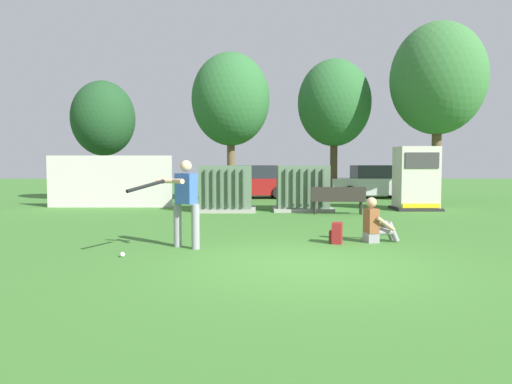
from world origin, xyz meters
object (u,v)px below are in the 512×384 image
(generator_enclosure, at_px, (418,179))
(batter, at_px, (186,199))
(sports_ball, at_px, (124,254))
(parked_car_leftmost, at_px, (253,183))
(park_bench, at_px, (340,198))
(backpack, at_px, (338,233))
(seated_spectator, at_px, (377,224))
(transformer_mid_west, at_px, (304,189))
(parked_car_left_of_center, at_px, (374,183))
(transformer_west, at_px, (228,189))

(generator_enclosure, relative_size, batter, 1.32)
(sports_ball, xyz_separation_m, parked_car_leftmost, (2.14, 14.95, 0.71))
(park_bench, distance_m, sports_ball, 8.92)
(sports_ball, distance_m, backpack, 4.34)
(generator_enclosure, height_order, backpack, generator_enclosure)
(seated_spectator, height_order, parked_car_leftmost, parked_car_leftmost)
(park_bench, bearing_deg, parked_car_leftmost, 111.26)
(transformer_mid_west, height_order, parked_car_leftmost, same)
(batter, bearing_deg, generator_enclosure, 47.72)
(transformer_mid_west, bearing_deg, parked_car_left_of_center, 57.70)
(park_bench, relative_size, seated_spectator, 1.89)
(park_bench, distance_m, parked_car_left_of_center, 8.38)
(parked_car_leftmost, bearing_deg, backpack, -81.80)
(batter, bearing_deg, park_bench, 57.09)
(batter, relative_size, backpack, 3.95)
(batter, height_order, backpack, batter)
(sports_ball, height_order, backpack, backpack)
(backpack, bearing_deg, seated_spectator, 12.32)
(transformer_mid_west, distance_m, seated_spectator, 7.01)
(transformer_mid_west, xyz_separation_m, sports_ball, (-4.06, -8.60, -0.74))
(batter, xyz_separation_m, seated_spectator, (3.97, 0.77, -0.60))
(sports_ball, bearing_deg, transformer_mid_west, 64.74)
(park_bench, bearing_deg, transformer_west, 163.77)
(transformer_west, relative_size, sports_ball, 23.33)
(transformer_mid_west, bearing_deg, transformer_west, -175.65)
(park_bench, xyz_separation_m, batter, (-4.14, -6.40, 0.44))
(transformer_mid_west, relative_size, backpack, 4.77)
(batter, bearing_deg, parked_car_leftmost, 85.28)
(generator_enclosure, distance_m, backpack, 8.52)
(parked_car_leftmost, relative_size, parked_car_left_of_center, 1.02)
(transformer_mid_west, distance_m, generator_enclosure, 4.19)
(transformer_mid_west, xyz_separation_m, parked_car_left_of_center, (4.11, 6.50, -0.04))
(transformer_mid_west, height_order, seated_spectator, transformer_mid_west)
(parked_car_leftmost, bearing_deg, generator_enclosure, -45.00)
(backpack, relative_size, parked_car_leftmost, 0.10)
(transformer_west, xyz_separation_m, seated_spectator, (3.62, -6.73, -0.41))
(sports_ball, bearing_deg, seated_spectator, 18.55)
(seated_spectator, relative_size, parked_car_left_of_center, 0.22)
(batter, bearing_deg, parked_car_left_of_center, 63.16)
(generator_enclosure, height_order, park_bench, generator_enclosure)
(sports_ball, height_order, parked_car_leftmost, parked_car_leftmost)
(transformer_west, xyz_separation_m, sports_ball, (-1.33, -8.39, -0.74))
(transformer_west, distance_m, sports_ball, 8.53)
(seated_spectator, bearing_deg, park_bench, 88.25)
(generator_enclosure, height_order, batter, generator_enclosure)
(generator_enclosure, distance_m, parked_car_leftmost, 8.61)
(transformer_west, distance_m, parked_car_left_of_center, 9.58)
(sports_ball, distance_m, seated_spectator, 5.23)
(parked_car_left_of_center, bearing_deg, park_bench, -111.33)
(sports_ball, bearing_deg, backpack, 19.82)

